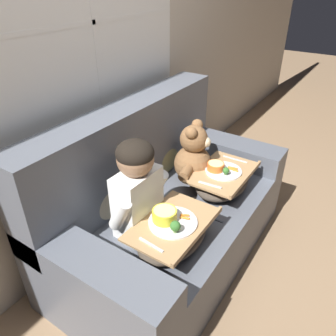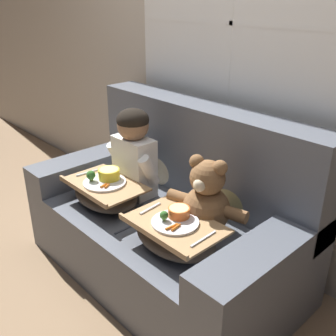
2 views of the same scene
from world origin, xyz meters
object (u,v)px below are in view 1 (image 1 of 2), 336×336
(child_figure, at_px, (137,184))
(teddy_bear, at_px, (194,157))
(lap_tray_teddy, at_px, (222,180))
(lap_tray_child, at_px, (173,232))
(couch, at_px, (164,208))
(throw_pillow_behind_teddy, at_px, (165,151))
(throw_pillow_behind_child, at_px, (107,192))

(child_figure, distance_m, teddy_bear, 0.60)
(child_figure, bearing_deg, lap_tray_teddy, -20.58)
(teddy_bear, distance_m, lap_tray_child, 0.64)
(couch, relative_size, lap_tray_teddy, 3.44)
(throw_pillow_behind_teddy, relative_size, child_figure, 0.60)
(child_figure, xyz_separation_m, lap_tray_teddy, (0.59, -0.22, -0.22))
(throw_pillow_behind_teddy, bearing_deg, teddy_bear, -89.67)
(throw_pillow_behind_child, xyz_separation_m, throw_pillow_behind_teddy, (0.59, 0.00, 0.00))
(teddy_bear, bearing_deg, child_figure, 179.55)
(throw_pillow_behind_teddy, height_order, lap_tray_teddy, throw_pillow_behind_teddy)
(throw_pillow_behind_child, height_order, lap_tray_child, throw_pillow_behind_child)
(throw_pillow_behind_teddy, height_order, teddy_bear, teddy_bear)
(throw_pillow_behind_child, distance_m, lap_tray_teddy, 0.74)
(throw_pillow_behind_teddy, distance_m, lap_tray_child, 0.74)
(couch, distance_m, child_figure, 0.48)
(couch, distance_m, lap_tray_teddy, 0.42)
(couch, relative_size, throw_pillow_behind_teddy, 5.00)
(lap_tray_teddy, bearing_deg, child_figure, 159.42)
(throw_pillow_behind_child, xyz_separation_m, teddy_bear, (0.59, -0.23, 0.02))
(throw_pillow_behind_teddy, bearing_deg, lap_tray_child, -143.04)
(couch, height_order, throw_pillow_behind_teddy, couch)
(throw_pillow_behind_child, height_order, lap_tray_teddy, throw_pillow_behind_child)
(lap_tray_child, distance_m, lap_tray_teddy, 0.59)
(couch, xyz_separation_m, teddy_bear, (0.30, -0.04, 0.25))
(couch, height_order, lap_tray_child, couch)
(child_figure, xyz_separation_m, lap_tray_child, (-0.00, -0.22, -0.22))
(throw_pillow_behind_teddy, distance_m, lap_tray_teddy, 0.45)
(throw_pillow_behind_teddy, xyz_separation_m, child_figure, (-0.59, -0.22, 0.14))
(couch, distance_m, throw_pillow_behind_teddy, 0.42)
(lap_tray_child, xyz_separation_m, lap_tray_teddy, (0.59, -0.00, -0.00))
(child_figure, relative_size, teddy_bear, 1.20)
(throw_pillow_behind_child, xyz_separation_m, lap_tray_teddy, (0.59, -0.44, -0.08))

